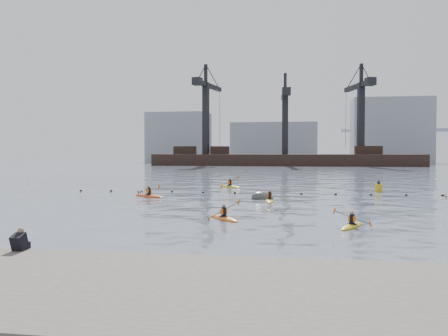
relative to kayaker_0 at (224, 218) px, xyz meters
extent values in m
plane|color=#374351|center=(0.41, -5.98, -0.09)|extent=(400.00, 400.00, 0.00)
cube|color=#4C443D|center=(0.41, -14.98, -0.09)|extent=(18.00, 7.00, 1.00)
cube|color=black|center=(-5.09, -11.78, 0.69)|extent=(0.38, 0.60, 0.67)
cube|color=black|center=(-5.09, -11.56, 0.53)|extent=(0.34, 0.40, 0.24)
sphere|color=#8C6651|center=(-5.09, -11.68, 1.07)|extent=(0.21, 0.21, 0.21)
sphere|color=black|center=(-16.59, 16.52, -0.06)|extent=(0.24, 0.24, 0.24)
sphere|color=black|center=(-13.59, 16.68, -0.06)|extent=(0.24, 0.24, 0.24)
sphere|color=black|center=(-10.59, 16.77, -0.06)|extent=(0.24, 0.24, 0.24)
sphere|color=black|center=(-7.59, 16.73, -0.06)|extent=(0.24, 0.24, 0.24)
sphere|color=black|center=(-4.59, 16.60, -0.06)|extent=(0.24, 0.24, 0.24)
sphere|color=black|center=(-1.59, 16.43, -0.06)|extent=(0.24, 0.24, 0.24)
sphere|color=black|center=(1.41, 16.30, -0.06)|extent=(0.24, 0.24, 0.24)
sphere|color=black|center=(4.41, 16.27, -0.06)|extent=(0.24, 0.24, 0.24)
sphere|color=black|center=(7.41, 16.36, -0.06)|extent=(0.24, 0.24, 0.24)
sphere|color=black|center=(10.41, 16.52, -0.06)|extent=(0.24, 0.24, 0.24)
sphere|color=black|center=(13.41, 16.68, -0.06)|extent=(0.24, 0.24, 0.24)
sphere|color=black|center=(16.41, 16.77, -0.06)|extent=(0.24, 0.24, 0.24)
cube|color=black|center=(0.41, 104.02, 0.76)|extent=(72.00, 12.00, 4.50)
cube|color=black|center=(-27.59, 104.02, 4.11)|extent=(6.00, 3.00, 2.20)
cube|color=black|center=(-17.59, 104.02, 4.11)|extent=(5.00, 3.00, 2.20)
cube|color=black|center=(22.41, 104.02, 4.11)|extent=(7.00, 3.00, 2.20)
cube|color=black|center=(-21.59, 104.02, 13.01)|extent=(1.85, 1.85, 20.00)
cube|color=black|center=(-21.12, 106.68, 22.41)|extent=(4.31, 17.93, 1.20)
cube|color=black|center=(-22.69, 97.81, 22.41)|extent=(2.62, 2.94, 2.00)
cube|color=black|center=(-21.59, 104.02, 25.51)|extent=(0.93, 0.93, 5.00)
cube|color=black|center=(0.41, 104.02, 11.51)|extent=(1.73, 1.73, 17.00)
cube|color=black|center=(0.21, 106.26, 19.41)|extent=(2.50, 15.05, 1.20)
cube|color=black|center=(0.86, 98.79, 19.41)|extent=(2.42, 2.78, 2.00)
cube|color=black|center=(0.41, 104.02, 22.51)|extent=(0.87, 0.87, 5.00)
cube|color=black|center=(20.41, 104.02, 12.51)|extent=(1.96, 1.96, 19.00)
cube|color=black|center=(19.75, 106.48, 21.41)|extent=(5.56, 16.73, 1.20)
cube|color=black|center=(21.95, 98.27, 21.41)|extent=(2.80, 3.08, 2.00)
cube|color=black|center=(20.41, 104.02, 24.51)|extent=(0.98, 0.98, 5.00)
cube|color=gray|center=(-39.59, 144.02, 8.91)|extent=(22.00, 14.00, 18.00)
cube|color=gray|center=(-4.59, 144.02, 6.91)|extent=(30.00, 14.00, 14.00)
cube|color=gray|center=(35.41, 144.02, 10.91)|extent=(26.00, 14.00, 22.00)
cube|color=gray|center=(55.41, 164.02, 11.91)|extent=(70.00, 2.00, 1.20)
cylinder|color=gray|center=(30.41, 164.02, 9.91)|extent=(1.60, 1.60, 20.00)
ellipsoid|color=orange|center=(0.00, 0.00, -0.06)|extent=(2.32, 2.81, 0.31)
cylinder|color=black|center=(0.00, 0.00, 0.07)|extent=(0.80, 0.80, 0.06)
cylinder|color=black|center=(0.00, 0.00, 0.34)|extent=(0.29, 0.29, 0.50)
cube|color=#F9620D|center=(0.00, 0.00, 0.35)|extent=(0.40, 0.37, 0.32)
sphere|color=#8C6651|center=(0.00, 0.00, 0.67)|extent=(0.20, 0.20, 0.20)
cylinder|color=black|center=(0.00, 0.00, 0.43)|extent=(1.56, 1.19, 0.88)
cube|color=#D85914|center=(-0.78, -0.58, 0.04)|extent=(0.22, 0.21, 0.32)
cube|color=#D85914|center=(0.78, 0.58, 0.83)|extent=(0.22, 0.21, 0.32)
ellipsoid|color=gold|center=(6.84, -1.74, -0.06)|extent=(1.71, 2.89, 0.29)
cylinder|color=black|center=(6.84, -1.74, 0.06)|extent=(0.72, 0.72, 0.05)
cylinder|color=black|center=(6.84, -1.74, 0.31)|extent=(0.27, 0.27, 0.47)
cube|color=#F9620D|center=(6.84, -1.74, 0.33)|extent=(0.38, 0.32, 0.31)
sphere|color=#8C6651|center=(6.84, -1.74, 0.63)|extent=(0.19, 0.19, 0.19)
cylinder|color=black|center=(6.84, -1.74, 0.41)|extent=(1.77, 0.81, 0.60)
cube|color=#D85914|center=(6.00, -1.36, 0.67)|extent=(0.17, 0.17, 0.31)
cube|color=#D85914|center=(7.69, -2.12, 0.14)|extent=(0.17, 0.17, 0.31)
ellipsoid|color=red|center=(-8.33, 12.06, -0.05)|extent=(3.31, 2.46, 0.35)
cylinder|color=black|center=(-8.33, 12.06, 0.09)|extent=(0.90, 0.90, 0.07)
cylinder|color=black|center=(-8.33, 12.06, 0.40)|extent=(0.33, 0.33, 0.57)
cube|color=#F9620D|center=(-8.33, 12.06, 0.42)|extent=(0.41, 0.46, 0.37)
sphere|color=#8C6651|center=(-8.33, 12.06, 0.78)|extent=(0.23, 0.23, 0.23)
cylinder|color=black|center=(-8.33, 12.06, 0.51)|extent=(1.31, 2.03, 0.37)
cube|color=#D85914|center=(-8.92, 11.13, 0.35)|extent=(0.19, 0.17, 0.37)
cube|color=#D85914|center=(-7.73, 13.00, 0.66)|extent=(0.19, 0.17, 0.37)
ellipsoid|color=yellow|center=(1.98, 10.04, -0.05)|extent=(0.76, 3.20, 0.32)
cylinder|color=black|center=(1.98, 10.04, 0.08)|extent=(0.62, 0.62, 0.06)
cylinder|color=black|center=(1.98, 10.04, 0.35)|extent=(0.30, 0.30, 0.52)
cube|color=#F9620D|center=(1.98, 10.04, 0.37)|extent=(0.37, 0.23, 0.34)
sphere|color=#8C6651|center=(1.98, 10.04, 0.70)|extent=(0.21, 0.21, 0.21)
cylinder|color=black|center=(1.98, 10.04, 0.45)|extent=(2.10, 0.12, 0.66)
cube|color=#D85914|center=(0.97, 10.00, 0.74)|extent=(0.15, 0.14, 0.34)
cube|color=#D85914|center=(2.99, 10.08, 0.16)|extent=(0.15, 0.14, 0.34)
cube|color=#D85914|center=(13.27, 5.14, 0.90)|extent=(0.19, 0.16, 0.37)
ellipsoid|color=yellow|center=(-3.12, 23.79, -0.05)|extent=(2.99, 3.03, 0.35)
cylinder|color=black|center=(-3.12, 23.79, 0.09)|extent=(0.94, 0.94, 0.07)
cylinder|color=black|center=(-3.12, 23.79, 0.41)|extent=(0.33, 0.33, 0.58)
cube|color=#F9620D|center=(-3.12, 23.79, 0.43)|extent=(0.46, 0.45, 0.38)
sphere|color=#8C6651|center=(-3.12, 23.79, 0.79)|extent=(0.23, 0.23, 0.23)
cylinder|color=black|center=(-3.12, 23.79, 0.52)|extent=(1.65, 1.62, 0.95)
cube|color=#D85914|center=(-3.92, 23.00, 0.09)|extent=(0.25, 0.25, 0.37)
cube|color=#D85914|center=(-2.31, 24.58, 0.94)|extent=(0.25, 0.25, 0.37)
ellipsoid|color=#3E4043|center=(1.30, 12.11, -0.09)|extent=(2.62, 2.56, 1.53)
cylinder|color=gold|center=(11.67, 20.33, 0.21)|extent=(0.70, 0.70, 0.90)
cone|color=black|center=(11.67, 20.33, 0.85)|extent=(0.44, 0.44, 0.35)
camera|label=1|loc=(4.17, -26.30, 3.73)|focal=38.00mm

